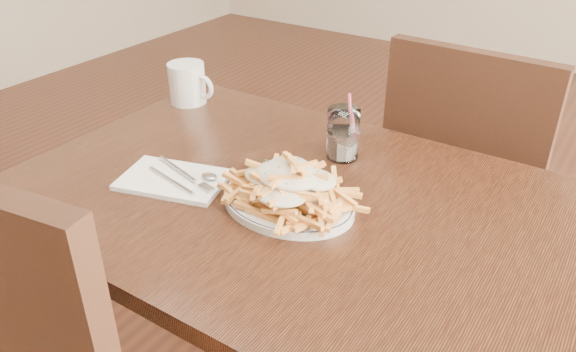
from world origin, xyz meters
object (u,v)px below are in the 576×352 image
Objects in this scene: fries_plate at (288,202)px; loaded_fries at (288,181)px; chair_far at (466,179)px; coffee_mug at (188,83)px; water_glass at (343,136)px; table at (296,226)px.

loaded_fries reaches higher than fries_plate.
coffee_mug is (-0.71, -0.38, 0.27)m from chair_far.
fries_plate is at bearing -90.00° from loaded_fries.
water_glass is 0.52m from coffee_mug.
loaded_fries reaches higher than table.
table is at bearing -26.03° from coffee_mug.
chair_far is (0.19, 0.63, -0.13)m from table.
water_glass is (-0.01, 0.25, 0.04)m from fries_plate.
table is 0.10m from fries_plate.
water_glass reaches higher than table.
chair_far is at bearing 75.17° from loaded_fries.
chair_far reaches higher than coffee_mug.
loaded_fries is at bearing -29.35° from coffee_mug.
loaded_fries is at bearing -104.83° from chair_far.
water_glass is (-0.00, 0.20, 0.13)m from table.
chair_far is at bearing 73.40° from table.
loaded_fries is 1.86× the size of water_glass.
table is 0.67m from chair_far.
table is at bearing 102.05° from fries_plate.
loaded_fries is (-0.18, -0.68, 0.27)m from chair_far.
table is 3.69× the size of fries_plate.
coffee_mug is at bearing -152.14° from chair_far.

